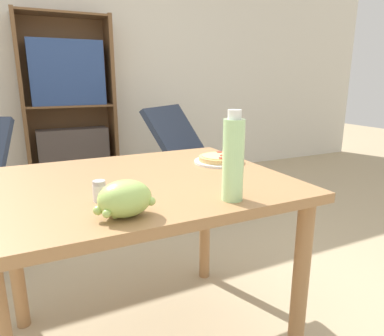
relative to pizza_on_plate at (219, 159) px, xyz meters
The scene contains 8 objects.
wall_back 2.57m from the pizza_on_plate, 96.92° to the left, with size 8.00×0.05×2.60m.
dining_table 0.43m from the pizza_on_plate, 166.12° to the right, with size 1.08×0.88×0.76m.
pizza_on_plate is the anchor object (origin of this frame).
grape_bunch 0.70m from the pizza_on_plate, 141.85° to the right, with size 0.17×0.12×0.10m.
drink_bottle 0.50m from the pizza_on_plate, 115.30° to the right, with size 0.07×0.07×0.28m.
salt_shaker 0.65m from the pizza_on_plate, 154.79° to the right, with size 0.04×0.04×0.07m.
lounge_chair_far 1.61m from the pizza_on_plate, 68.35° to the left, with size 0.90×0.98×0.88m.
bookshelf 2.35m from the pizza_on_plate, 99.02° to the left, with size 0.87×0.30×1.73m.
Camera 1 is at (-0.46, -1.18, 1.12)m, focal length 32.00 mm.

